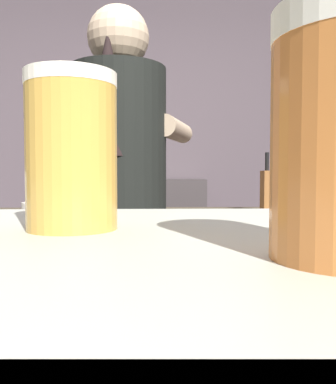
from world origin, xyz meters
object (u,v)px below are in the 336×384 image
Objects in this scene: bartender at (119,208)px; bottle_olive_oil at (156,169)px; knife_block at (272,190)px; bottle_hot_sauce at (133,169)px; chefs_knife at (187,213)px; pint_glass_near at (72,152)px; mixing_bowl at (42,208)px.

bottle_olive_oil is (0.13, 1.74, 0.15)m from bartender.
bottle_hot_sauce reaches higher than knife_block.
chefs_knife is 1.36m from bottle_olive_oil.
bottle_olive_oil is (-0.55, 1.30, 0.11)m from knife_block.
pint_glass_near reaches higher than chefs_knife.
bottle_hot_sauce is (0.36, 1.22, 0.19)m from mixing_bowl.
bartender is 1.75m from bottle_olive_oil.
bartender is 0.81m from knife_block.
knife_block is 2.30× the size of pint_glass_near.
bartender is 0.61m from mixing_bowl.
bottle_olive_oil is at bearing 113.04° from knife_block.
knife_block is at bearing -5.99° from chefs_knife.
pint_glass_near is at bearing -111.87° from knife_block.
bartender reaches higher than chefs_knife.
knife_block is 1.42m from bottle_olive_oil.
bartender is 8.27× the size of bottle_olive_oil.
knife_block is at bearing 68.13° from pint_glass_near.
chefs_knife is 1.33m from bottle_hot_sauce.
bartender is at bearing -48.50° from mixing_bowl.
pint_glass_near is (-0.62, -1.55, 0.10)m from knife_block.
bottle_hot_sauce is at bearing 92.27° from pint_glass_near.
chefs_knife is (-0.41, -0.03, -0.10)m from knife_block.
bottle_hot_sauce is at bearing 94.43° from chefs_knife.
bartender reaches higher than mixing_bowl.
bottle_hot_sauce is (-0.73, 1.24, 0.11)m from knife_block.
knife_block is at bearing -59.39° from bottle_hot_sauce.
bottle_hot_sauce is at bearing 73.54° from mixing_bowl.
bottle_hot_sauce reaches higher than bottle_olive_oil.
bottle_hot_sauce is (-0.11, 2.79, 0.01)m from pint_glass_near.
knife_block is 1.10m from mixing_bowl.
bartender reaches higher than knife_block.
bartender is 1.68m from bottle_hot_sauce.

